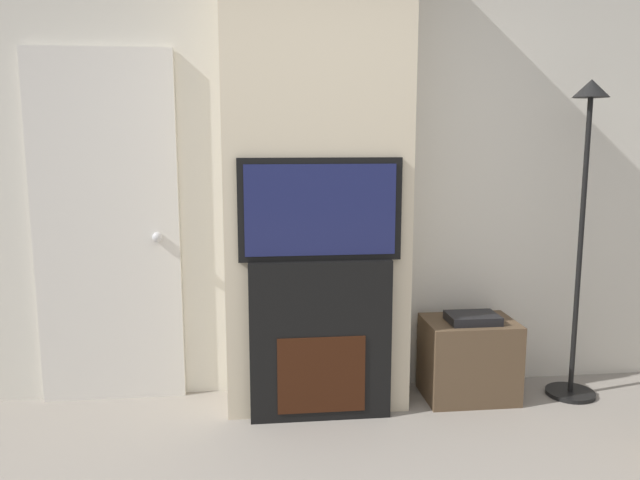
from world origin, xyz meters
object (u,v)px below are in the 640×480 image
(fireplace, at_px, (320,340))
(television, at_px, (320,210))
(floor_lamp, at_px, (583,208))
(media_stand, at_px, (469,358))

(fireplace, distance_m, television, 0.72)
(floor_lamp, relative_size, media_stand, 3.51)
(floor_lamp, bearing_deg, media_stand, 176.00)
(floor_lamp, bearing_deg, television, -175.69)
(television, distance_m, media_stand, 1.30)
(media_stand, bearing_deg, floor_lamp, -4.00)
(fireplace, distance_m, media_stand, 0.95)
(fireplace, xyz_separation_m, media_stand, (0.91, 0.16, -0.20))
(fireplace, distance_m, floor_lamp, 1.70)
(fireplace, bearing_deg, media_stand, 9.86)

